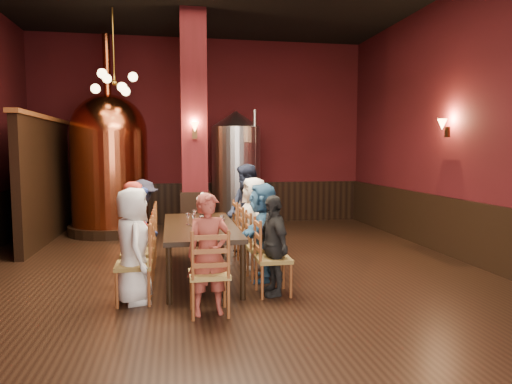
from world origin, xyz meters
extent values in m
plane|color=black|center=(0.00, 0.00, 0.00)|extent=(10.00, 10.00, 0.00)
cube|color=#440E13|center=(0.00, 5.00, 2.25)|extent=(8.00, 0.02, 4.50)
cube|color=#440E13|center=(0.00, -5.00, 2.25)|extent=(8.00, 0.02, 4.50)
cube|color=#440E13|center=(4.00, 0.00, 2.25)|extent=(0.02, 10.00, 4.50)
cube|color=black|center=(3.96, 0.00, 0.50)|extent=(0.08, 9.90, 1.00)
cube|color=black|center=(0.00, 4.96, 0.50)|extent=(7.90, 0.08, 1.00)
cube|color=#440E13|center=(-0.30, 2.80, 2.25)|extent=(0.58, 0.58, 4.50)
cube|color=black|center=(-3.20, 3.20, 1.20)|extent=(0.22, 3.50, 2.40)
cube|color=black|center=(-0.34, 0.16, 0.72)|extent=(1.03, 2.41, 0.06)
cylinder|color=black|center=(-0.77, -0.99, 0.34)|extent=(0.07, 0.07, 0.69)
cylinder|color=black|center=(0.11, -0.98, 0.34)|extent=(0.07, 0.07, 0.69)
cylinder|color=black|center=(-0.79, 1.29, 0.34)|extent=(0.07, 0.07, 0.69)
cylinder|color=black|center=(0.09, 1.30, 0.34)|extent=(0.07, 0.07, 0.69)
imported|color=white|center=(-1.18, -0.85, 0.69)|extent=(0.55, 0.74, 1.38)
imported|color=maroon|center=(-1.19, -0.18, 0.70)|extent=(0.38, 0.54, 1.40)
imported|color=#2B3E8F|center=(-1.19, 0.48, 0.65)|extent=(0.38, 0.66, 1.30)
imported|color=black|center=(-1.20, 1.15, 0.67)|extent=(0.59, 0.92, 1.34)
imported|color=black|center=(0.52, -0.83, 0.63)|extent=(0.43, 0.78, 1.26)
imported|color=#2B5781|center=(0.51, -0.16, 0.68)|extent=(0.79, 1.33, 1.36)
imported|color=white|center=(0.50, 0.50, 0.70)|extent=(0.52, 0.73, 1.40)
imported|color=#1B2136|center=(0.50, 1.17, 0.79)|extent=(0.62, 0.85, 1.59)
imported|color=brown|center=(-0.33, -1.39, 0.67)|extent=(0.52, 0.37, 1.35)
cylinder|color=black|center=(-2.07, 3.92, 0.10)|extent=(1.80, 1.80, 0.20)
cylinder|color=#B6502A|center=(-2.07, 3.92, 1.20)|extent=(1.87, 1.87, 2.00)
sphere|color=#B6502A|center=(-2.07, 3.92, 2.20)|extent=(1.60, 1.60, 1.60)
cylinder|color=#B6502A|center=(-2.07, 3.92, 3.60)|extent=(0.16, 0.16, 1.30)
cylinder|color=#B2B2B7|center=(0.71, 4.15, 1.17)|extent=(1.48, 1.48, 2.34)
cone|color=#B2B2B7|center=(0.71, 4.15, 2.52)|extent=(1.12, 1.12, 0.37)
cylinder|color=#B2B2B7|center=(1.09, 3.78, 1.40)|extent=(0.07, 0.07, 2.62)
cylinder|color=white|center=(-0.22, 1.16, 0.85)|extent=(0.11, 0.11, 0.20)
camera|label=1|loc=(-0.68, -6.33, 1.82)|focal=32.00mm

